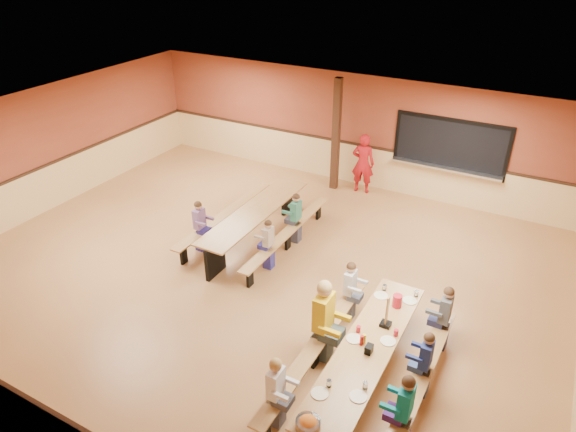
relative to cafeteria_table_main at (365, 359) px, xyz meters
The scene contains 23 objects.
ground 3.58m from the cafeteria_table_main, 150.14° to the left, with size 12.00×12.00×0.00m, color #986639.
room_envelope 3.55m from the cafeteria_table_main, 150.14° to the left, with size 12.04×10.04×3.02m.
kitchen_pass_through 6.81m from the cafeteria_table_main, 94.01° to the left, with size 2.78×0.28×1.38m.
structural_post 7.05m from the cafeteria_table_main, 117.96° to the left, with size 0.18×0.18×3.00m, color #321C10.
cafeteria_table_main is the anchor object (origin of this frame).
cafeteria_table_second 4.68m from the cafeteria_table_main, 142.49° to the left, with size 1.91×3.70×0.74m.
seated_child_white_left 1.50m from the cafeteria_table_main, 123.35° to the right, with size 0.36×0.30×1.19m, color white, non-canonical shape.
seated_adult_yellow 0.89m from the cafeteria_table_main, 162.61° to the left, with size 0.50×0.41×1.48m, color gold, non-canonical shape.
seated_child_grey_left 1.59m from the cafeteria_table_main, 121.22° to the left, with size 0.35×0.29×1.17m, color silver, non-canonical shape.
seated_child_teal_right 1.11m from the cafeteria_table_main, 41.67° to the right, with size 0.38×0.31×1.23m, color #0E7F8C, non-canonical shape.
seated_child_navy_right 0.87m from the cafeteria_table_main, 18.31° to the left, with size 0.34×0.28×1.15m, color navy, non-canonical shape.
seated_child_char_right 1.64m from the cafeteria_table_main, 59.74° to the left, with size 0.37×0.30×1.20m, color #4C4F55, non-canonical shape.
seated_child_purple_sec 4.93m from the cafeteria_table_main, 157.11° to the left, with size 0.35×0.29×1.17m, color slate, non-canonical shape.
seated_child_green_sec 4.33m from the cafeteria_table_main, 131.87° to the left, with size 0.35×0.29×1.17m, color #30755E, non-canonical shape.
seated_child_tan_sec 3.53m from the cafeteria_table_main, 144.89° to the left, with size 0.32×0.26×1.11m, color tan, non-canonical shape.
standing_woman 6.81m from the cafeteria_table_main, 111.85° to the left, with size 0.59×0.39×1.62m, color #AB1319.
punch_pitcher 1.21m from the cafeteria_table_main, 85.79° to the left, with size 0.16×0.16×0.22m, color red.
chip_bowl 1.68m from the cafeteria_table_main, 94.60° to the right, with size 0.32×0.32×0.15m, color orange, non-canonical shape.
napkin_dispenser 0.29m from the cafeteria_table_main, 42.43° to the right, with size 0.10×0.14×0.13m, color black.
condiment_mustard 0.32m from the cafeteria_table_main, 129.42° to the left, with size 0.06×0.06×0.17m, color yellow.
condiment_ketchup 0.32m from the cafeteria_table_main, 155.29° to the left, with size 0.06×0.06×0.17m, color #B2140F.
table_paddle 0.72m from the cafeteria_table_main, 82.42° to the left, with size 0.16×0.16×0.56m.
place_settings 0.27m from the cafeteria_table_main, ahead, with size 0.65×3.30×0.11m, color beige, non-canonical shape.
Camera 1 is at (4.78, -7.30, 6.16)m, focal length 32.00 mm.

